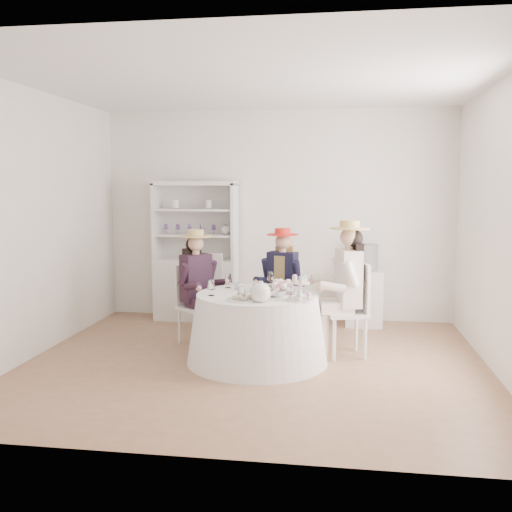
# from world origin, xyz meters

# --- Properties ---
(ground) EXTENTS (4.50, 4.50, 0.00)m
(ground) POSITION_xyz_m (0.00, 0.00, 0.00)
(ground) COLOR #886144
(ground) RESTS_ON ground
(ceiling) EXTENTS (4.50, 4.50, 0.00)m
(ceiling) POSITION_xyz_m (0.00, 0.00, 2.70)
(ceiling) COLOR white
(ceiling) RESTS_ON wall_back
(wall_back) EXTENTS (4.50, 0.00, 4.50)m
(wall_back) POSITION_xyz_m (0.00, 2.00, 1.35)
(wall_back) COLOR silver
(wall_back) RESTS_ON ground
(wall_front) EXTENTS (4.50, 0.00, 4.50)m
(wall_front) POSITION_xyz_m (0.00, -2.00, 1.35)
(wall_front) COLOR silver
(wall_front) RESTS_ON ground
(wall_left) EXTENTS (0.00, 4.50, 4.50)m
(wall_left) POSITION_xyz_m (-2.25, 0.00, 1.35)
(wall_left) COLOR silver
(wall_left) RESTS_ON ground
(wall_right) EXTENTS (0.00, 4.50, 4.50)m
(wall_right) POSITION_xyz_m (2.25, 0.00, 1.35)
(wall_right) COLOR silver
(wall_right) RESTS_ON ground
(tea_table) EXTENTS (1.39, 1.39, 0.68)m
(tea_table) POSITION_xyz_m (0.02, 0.06, 0.34)
(tea_table) COLOR white
(tea_table) RESTS_ON ground
(hutch) EXTENTS (1.10, 0.51, 1.79)m
(hutch) POSITION_xyz_m (-1.03, 1.76, 0.64)
(hutch) COLOR silver
(hutch) RESTS_ON ground
(side_table) EXTENTS (0.45, 0.45, 0.69)m
(side_table) POSITION_xyz_m (1.12, 1.75, 0.35)
(side_table) COLOR silver
(side_table) RESTS_ON ground
(hatbox) EXTENTS (0.35, 0.35, 0.32)m
(hatbox) POSITION_xyz_m (1.12, 1.75, 0.85)
(hatbox) COLOR black
(hatbox) RESTS_ON side_table
(guest_left) EXTENTS (0.54, 0.52, 1.26)m
(guest_left) POSITION_xyz_m (-0.72, 0.61, 0.71)
(guest_left) COLOR silver
(guest_left) RESTS_ON ground
(guest_mid) EXTENTS (0.48, 0.51, 1.26)m
(guest_mid) POSITION_xyz_m (0.17, 0.97, 0.71)
(guest_mid) COLOR silver
(guest_mid) RESTS_ON ground
(guest_right) EXTENTS (0.56, 0.52, 1.39)m
(guest_right) POSITION_xyz_m (0.88, 0.38, 0.78)
(guest_right) COLOR silver
(guest_right) RESTS_ON ground
(spare_chair) EXTENTS (0.42, 0.42, 0.95)m
(spare_chair) POSITION_xyz_m (-0.72, 1.19, 0.51)
(spare_chair) COLOR silver
(spare_chair) RESTS_ON ground
(teacup_a) EXTENTS (0.09, 0.09, 0.06)m
(teacup_a) POSITION_xyz_m (-0.20, 0.24, 0.71)
(teacup_a) COLOR white
(teacup_a) RESTS_ON tea_table
(teacup_b) EXTENTS (0.07, 0.07, 0.06)m
(teacup_b) POSITION_xyz_m (-0.04, 0.32, 0.71)
(teacup_b) COLOR white
(teacup_b) RESTS_ON tea_table
(teacup_c) EXTENTS (0.12, 0.12, 0.08)m
(teacup_c) POSITION_xyz_m (0.28, 0.18, 0.72)
(teacup_c) COLOR white
(teacup_c) RESTS_ON tea_table
(flower_bowl) EXTENTS (0.28, 0.28, 0.05)m
(flower_bowl) POSITION_xyz_m (0.21, -0.05, 0.71)
(flower_bowl) COLOR white
(flower_bowl) RESTS_ON tea_table
(flower_arrangement) EXTENTS (0.19, 0.19, 0.07)m
(flower_arrangement) POSITION_xyz_m (0.25, 0.05, 0.77)
(flower_arrangement) COLOR #D76B83
(flower_arrangement) RESTS_ON tea_table
(table_teapot) EXTENTS (0.27, 0.19, 0.20)m
(table_teapot) POSITION_xyz_m (0.11, -0.32, 0.77)
(table_teapot) COLOR white
(table_teapot) RESTS_ON tea_table
(sandwich_plate) EXTENTS (0.29, 0.29, 0.06)m
(sandwich_plate) POSITION_xyz_m (-0.07, -0.27, 0.70)
(sandwich_plate) COLOR white
(sandwich_plate) RESTS_ON tea_table
(cupcake_stand) EXTENTS (0.24, 0.24, 0.23)m
(cupcake_stand) POSITION_xyz_m (0.45, -0.19, 0.77)
(cupcake_stand) COLOR white
(cupcake_stand) RESTS_ON tea_table
(stemware_set) EXTENTS (0.93, 0.97, 0.15)m
(stemware_set) POSITION_xyz_m (0.02, 0.06, 0.76)
(stemware_set) COLOR white
(stemware_set) RESTS_ON tea_table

